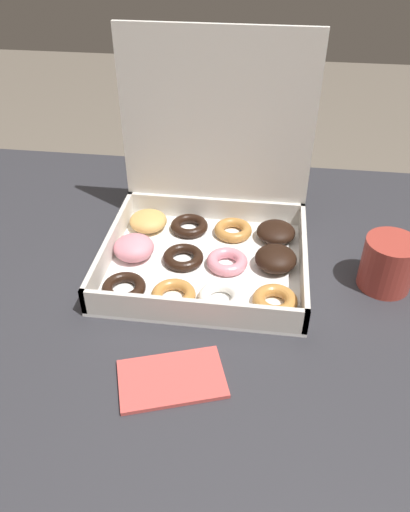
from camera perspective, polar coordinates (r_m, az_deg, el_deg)
The scene contains 4 objects.
dining_table at distance 0.85m, azimuth 0.48°, elevation -8.81°, with size 1.28×0.90×0.75m.
donut_box at distance 0.83m, azimuth 0.38°, elevation 4.00°, with size 0.33×0.30×0.35m.
coffee_mug at distance 0.82m, azimuth 20.21°, elevation -0.73°, with size 0.08×0.08×0.08m.
paper_napkin at distance 0.66m, azimuth -3.83°, elevation -13.82°, with size 0.16×0.12×0.01m.
Camera 1 is at (0.07, -0.59, 1.27)m, focal length 35.00 mm.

